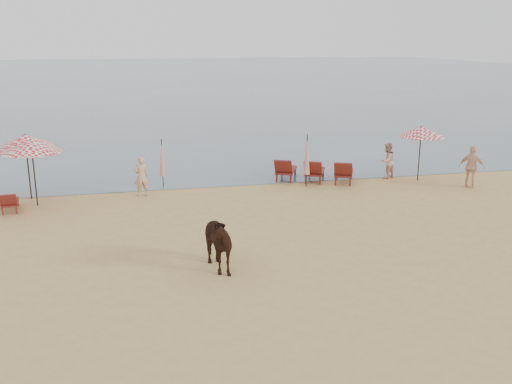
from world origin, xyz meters
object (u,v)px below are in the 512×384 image
(umbrella_open_left_a, at_px, (31,146))
(umbrella_open_left_b, at_px, (25,141))
(beachgoer_left, at_px, (141,176))
(beachgoer_right_a, at_px, (387,161))
(umbrella_open_right, at_px, (421,131))
(lounger_cluster_right, at_px, (314,171))
(umbrella_closed_left, at_px, (162,158))
(cow, at_px, (213,241))
(beachgoer_right_b, at_px, (472,167))
(umbrella_closed_right, at_px, (307,155))

(umbrella_open_left_a, xyz_separation_m, umbrella_open_left_b, (-0.36, 1.00, 0.01))
(beachgoer_left, xyz_separation_m, beachgoer_right_a, (10.68, 0.57, -0.00))
(umbrella_open_right, height_order, beachgoer_left, umbrella_open_right)
(lounger_cluster_right, bearing_deg, umbrella_open_left_a, -149.83)
(umbrella_open_left_b, height_order, umbrella_closed_left, umbrella_open_left_b)
(cow, bearing_deg, umbrella_closed_left, 82.78)
(umbrella_open_left_b, distance_m, cow, 10.36)
(beachgoer_right_a, bearing_deg, umbrella_open_left_a, -26.40)
(lounger_cluster_right, xyz_separation_m, beachgoer_left, (-7.34, -0.65, 0.30))
(umbrella_closed_left, height_order, beachgoer_right_a, umbrella_closed_left)
(cow, bearing_deg, lounger_cluster_right, 44.37)
(umbrella_open_right, height_order, cow, umbrella_open_right)
(umbrella_open_left_b, distance_m, beachgoer_left, 4.50)
(umbrella_closed_left, relative_size, cow, 1.08)
(lounger_cluster_right, xyz_separation_m, umbrella_open_left_a, (-11.20, -1.17, 1.77))
(umbrella_open_left_b, xyz_separation_m, beachgoer_right_b, (17.61, -2.18, -1.40))
(lounger_cluster_right, relative_size, umbrella_open_left_b, 1.43)
(umbrella_open_left_b, distance_m, umbrella_closed_right, 11.03)
(lounger_cluster_right, xyz_separation_m, beachgoer_right_a, (3.33, -0.09, 0.29))
(umbrella_open_left_a, height_order, beachgoer_right_a, umbrella_open_left_a)
(umbrella_closed_right, relative_size, beachgoer_right_a, 1.40)
(lounger_cluster_right, distance_m, umbrella_open_left_b, 11.70)
(beachgoer_right_a, xyz_separation_m, beachgoer_right_b, (2.72, -2.26, 0.09))
(umbrella_open_left_b, bearing_deg, lounger_cluster_right, 20.88)
(umbrella_closed_left, distance_m, beachgoer_right_b, 12.82)
(umbrella_open_left_a, bearing_deg, cow, -45.64)
(umbrella_closed_left, xyz_separation_m, beachgoer_right_a, (9.78, -0.55, -0.47))
(umbrella_open_left_a, height_order, umbrella_closed_left, umbrella_open_left_a)
(umbrella_closed_left, xyz_separation_m, beachgoer_right_b, (12.50, -2.81, -0.38))
(umbrella_open_right, distance_m, umbrella_closed_left, 11.06)
(umbrella_open_left_a, relative_size, beachgoer_left, 1.59)
(beachgoer_left, xyz_separation_m, beachgoer_right_b, (13.39, -1.70, 0.09))
(beachgoer_left, height_order, beachgoer_right_b, beachgoer_right_b)
(umbrella_open_left_a, relative_size, beachgoer_right_b, 1.43)
(umbrella_open_right, xyz_separation_m, beachgoer_left, (-11.85, 0.10, -1.37))
(umbrella_closed_right, bearing_deg, lounger_cluster_right, 50.76)
(umbrella_closed_left, height_order, beachgoer_left, umbrella_closed_left)
(umbrella_closed_right, xyz_separation_m, beachgoer_right_a, (3.91, 0.62, -0.57))
(lounger_cluster_right, distance_m, cow, 10.29)
(lounger_cluster_right, bearing_deg, umbrella_open_right, 14.67)
(umbrella_open_left_b, relative_size, beachgoer_left, 1.66)
(cow, height_order, beachgoer_right_b, beachgoer_right_b)
(umbrella_closed_right, relative_size, beachgoer_right_b, 1.26)
(umbrella_open_right, bearing_deg, cow, -165.18)
(beachgoer_right_a, bearing_deg, beachgoer_left, -27.61)
(lounger_cluster_right, distance_m, beachgoer_right_a, 3.35)
(cow, bearing_deg, umbrella_open_right, 25.39)
(cow, bearing_deg, umbrella_open_left_b, 112.92)
(umbrella_closed_left, relative_size, beachgoer_right_a, 1.30)
(umbrella_open_left_a, relative_size, cow, 1.33)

